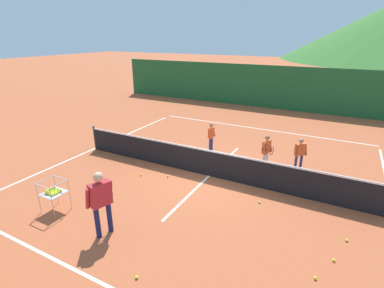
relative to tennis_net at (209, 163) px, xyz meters
The scene contains 19 objects.
ground_plane 0.50m from the tennis_net, ahead, with size 120.00×120.00×0.00m, color #B25633.
line_baseline_near 5.28m from the tennis_net, 90.00° to the right, with size 10.95×0.08×0.01m, color white.
line_baseline_far 6.17m from the tennis_net, 90.00° to the left, with size 10.95×0.08×0.01m, color white.
line_sideline_west 5.50m from the tennis_net, behind, with size 0.08×11.40×0.01m, color white.
line_service_center 0.50m from the tennis_net, ahead, with size 0.08×5.96×0.01m, color white.
tennis_net is the anchor object (origin of this frame).
instructor 4.20m from the tennis_net, 103.46° to the right, with size 0.46×0.84×1.69m.
student_0 2.41m from the tennis_net, 112.86° to the left, with size 0.21×0.48×1.21m.
student_1 2.19m from the tennis_net, 43.51° to the left, with size 0.42×0.68×1.30m.
student_2 3.29m from the tennis_net, 35.72° to the left, with size 0.45×0.44×1.23m.
ball_cart 4.90m from the tennis_net, 126.71° to the right, with size 0.58×0.58×0.90m.
tennis_ball_0 4.65m from the tennis_net, 20.00° to the right, with size 0.07×0.07×0.07m, color yellow.
tennis_ball_1 4.97m from the tennis_net, 39.65° to the right, with size 0.07×0.07×0.07m, color yellow.
tennis_ball_3 1.52m from the tennis_net, 148.57° to the right, with size 0.07×0.07×0.07m, color yellow.
tennis_ball_4 4.89m from the tennis_net, 82.81° to the right, with size 0.07×0.07×0.07m, color yellow.
tennis_ball_5 2.43m from the tennis_net, 152.22° to the right, with size 0.07×0.07×0.07m, color yellow.
tennis_ball_9 2.27m from the tennis_net, 23.80° to the right, with size 0.07×0.07×0.07m, color yellow.
tennis_ball_10 4.80m from the tennis_net, 30.71° to the right, with size 0.07×0.07×0.07m, color yellow.
windscreen_fence 11.06m from the tennis_net, 90.00° to the left, with size 24.10×0.08×2.79m, color #1E5B2D.
Camera 1 is at (3.71, -8.29, 4.63)m, focal length 27.02 mm.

